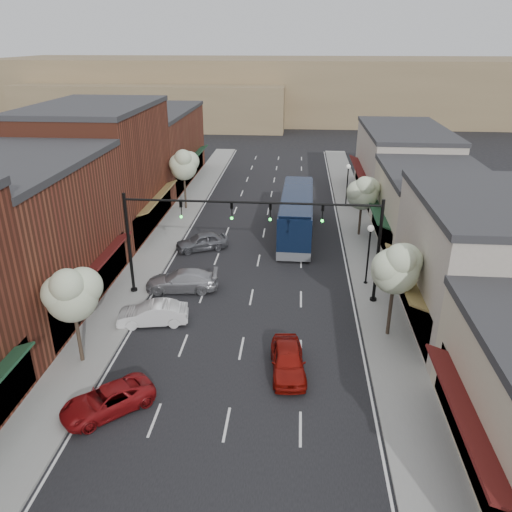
% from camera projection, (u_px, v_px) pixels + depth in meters
% --- Properties ---
extents(ground, '(160.00, 160.00, 0.00)m').
position_uv_depth(ground, '(237.00, 370.00, 25.98)').
color(ground, black).
rests_on(ground, ground).
extents(sidewalk_left, '(2.80, 73.00, 0.15)m').
position_uv_depth(sidewalk_left, '(167.00, 235.00, 43.48)').
color(sidewalk_left, gray).
rests_on(sidewalk_left, ground).
extents(sidewalk_right, '(2.80, 73.00, 0.15)m').
position_uv_depth(sidewalk_right, '(362.00, 241.00, 42.18)').
color(sidewalk_right, gray).
rests_on(sidewalk_right, ground).
extents(curb_left, '(0.25, 73.00, 0.17)m').
position_uv_depth(curb_left, '(183.00, 236.00, 43.37)').
color(curb_left, gray).
rests_on(curb_left, ground).
extents(curb_right, '(0.25, 73.00, 0.17)m').
position_uv_depth(curb_right, '(345.00, 241.00, 42.29)').
color(curb_right, gray).
rests_on(curb_right, ground).
extents(bldg_left_midnear, '(10.14, 14.10, 9.40)m').
position_uv_depth(bldg_left_midnear, '(18.00, 237.00, 30.68)').
color(bldg_left_midnear, brown).
rests_on(bldg_left_midnear, ground).
extents(bldg_left_midfar, '(10.14, 14.10, 10.90)m').
position_uv_depth(bldg_left_midfar, '(100.00, 170.00, 43.16)').
color(bldg_left_midfar, brown).
rests_on(bldg_left_midfar, ground).
extents(bldg_left_far, '(10.14, 18.10, 8.40)m').
position_uv_depth(bldg_left_far, '(152.00, 147.00, 58.25)').
color(bldg_left_far, brown).
rests_on(bldg_left_far, ground).
extents(bldg_right_midnear, '(9.14, 12.10, 7.90)m').
position_uv_depth(bldg_right_midnear, '(484.00, 264.00, 28.83)').
color(bldg_right_midnear, '#B1A497').
rests_on(bldg_right_midnear, ground).
extents(bldg_right_midfar, '(9.14, 12.10, 6.40)m').
position_uv_depth(bldg_right_midfar, '(432.00, 210.00, 40.07)').
color(bldg_right_midfar, '#BFB398').
rests_on(bldg_right_midfar, ground).
extents(bldg_right_far, '(9.14, 16.10, 7.40)m').
position_uv_depth(bldg_right_far, '(401.00, 164.00, 52.65)').
color(bldg_right_far, '#B1A497').
rests_on(bldg_right_far, ground).
extents(hill_far, '(120.00, 30.00, 12.00)m').
position_uv_depth(hill_far, '(287.00, 88.00, 105.69)').
color(hill_far, '#7A6647').
rests_on(hill_far, ground).
extents(hill_near, '(50.00, 20.00, 8.00)m').
position_uv_depth(hill_near, '(157.00, 104.00, 97.47)').
color(hill_near, '#7A6647').
rests_on(hill_near, ground).
extents(signal_mast_right, '(8.22, 0.46, 7.00)m').
position_uv_depth(signal_mast_right, '(341.00, 235.00, 30.99)').
color(signal_mast_right, black).
rests_on(signal_mast_right, ground).
extents(signal_mast_left, '(8.22, 0.46, 7.00)m').
position_uv_depth(signal_mast_left, '(164.00, 230.00, 31.85)').
color(signal_mast_left, black).
rests_on(signal_mast_left, ground).
extents(tree_right_near, '(2.85, 2.65, 5.95)m').
position_uv_depth(tree_right_near, '(397.00, 267.00, 27.15)').
color(tree_right_near, '#47382B').
rests_on(tree_right_near, ground).
extents(tree_right_far, '(2.85, 2.65, 5.43)m').
position_uv_depth(tree_right_far, '(363.00, 192.00, 41.93)').
color(tree_right_far, '#47382B').
rests_on(tree_right_far, ground).
extents(tree_left_near, '(2.85, 2.65, 5.69)m').
position_uv_depth(tree_left_near, '(72.00, 293.00, 24.87)').
color(tree_left_near, '#47382B').
rests_on(tree_left_near, ground).
extents(tree_left_far, '(2.85, 2.65, 6.13)m').
position_uv_depth(tree_left_far, '(184.00, 164.00, 48.44)').
color(tree_left_far, '#47382B').
rests_on(tree_left_far, ground).
extents(lamp_post_near, '(0.44, 0.44, 4.44)m').
position_uv_depth(lamp_post_near, '(369.00, 245.00, 33.75)').
color(lamp_post_near, black).
rests_on(lamp_post_near, ground).
extents(lamp_post_far, '(0.44, 0.44, 4.44)m').
position_uv_depth(lamp_post_far, '(348.00, 178.00, 49.72)').
color(lamp_post_far, black).
rests_on(lamp_post_far, ground).
extents(coach_bus, '(2.94, 12.26, 3.73)m').
position_uv_depth(coach_bus, '(297.00, 214.00, 42.96)').
color(coach_bus, black).
rests_on(coach_bus, ground).
extents(red_hatchback, '(2.10, 4.38, 1.44)m').
position_uv_depth(red_hatchback, '(288.00, 360.00, 25.56)').
color(red_hatchback, maroon).
rests_on(red_hatchback, ground).
extents(parked_car_a, '(4.50, 4.33, 1.19)m').
position_uv_depth(parked_car_a, '(107.00, 400.00, 22.93)').
color(parked_car_a, maroon).
rests_on(parked_car_a, ground).
extents(parked_car_b, '(4.39, 2.19, 1.38)m').
position_uv_depth(parked_car_b, '(153.00, 314.00, 29.94)').
color(parked_car_b, silver).
rests_on(parked_car_b, ground).
extents(parked_car_c, '(5.07, 2.43, 1.42)m').
position_uv_depth(parked_car_c, '(182.00, 280.00, 33.98)').
color(parked_car_c, '#9F9FA4').
rests_on(parked_car_c, ground).
extents(parked_car_d, '(4.50, 3.27, 1.43)m').
position_uv_depth(parked_car_d, '(202.00, 241.00, 40.49)').
color(parked_car_d, '#54555B').
rests_on(parked_car_d, ground).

